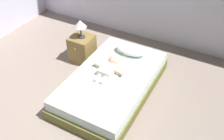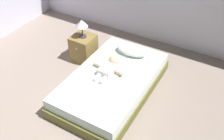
{
  "view_description": "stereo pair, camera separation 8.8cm",
  "coord_description": "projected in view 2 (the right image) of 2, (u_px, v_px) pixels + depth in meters",
  "views": [
    {
      "loc": [
        1.51,
        -1.66,
        3.04
      ],
      "look_at": [
        0.01,
        1.1,
        0.46
      ],
      "focal_mm": 41.15,
      "sensor_mm": 36.0,
      "label": 1
    },
    {
      "loc": [
        1.58,
        -1.62,
        3.04
      ],
      "look_at": [
        0.01,
        1.1,
        0.46
      ],
      "focal_mm": 41.15,
      "sensor_mm": 36.0,
      "label": 2
    }
  ],
  "objects": [
    {
      "name": "pillow",
      "position": [
        132.0,
        50.0,
        4.52
      ],
      "size": [
        0.56,
        0.29,
        0.15
      ],
      "color": "white",
      "rests_on": "bed"
    },
    {
      "name": "bed",
      "position": [
        112.0,
        83.0,
        4.24
      ],
      "size": [
        1.21,
        2.07,
        0.36
      ],
      "color": "brown",
      "rests_on": "ground_plane"
    },
    {
      "name": "nightstand",
      "position": [
        84.0,
        48.0,
        4.91
      ],
      "size": [
        0.41,
        0.44,
        0.5
      ],
      "color": "olive",
      "rests_on": "ground_plane"
    },
    {
      "name": "toothbrush",
      "position": [
        121.0,
        74.0,
        4.13
      ],
      "size": [
        0.04,
        0.12,
        0.02
      ],
      "color": "#B7299C",
      "rests_on": "bed"
    },
    {
      "name": "lamp",
      "position": [
        82.0,
        24.0,
        4.58
      ],
      "size": [
        0.23,
        0.23,
        0.35
      ],
      "color": "#333338",
      "rests_on": "nightstand"
    },
    {
      "name": "baby",
      "position": [
        110.0,
        67.0,
        4.18
      ],
      "size": [
        0.56,
        0.61,
        0.19
      ],
      "color": "white",
      "rests_on": "bed"
    },
    {
      "name": "ground_plane",
      "position": [
        72.0,
        138.0,
        3.62
      ],
      "size": [
        8.0,
        8.0,
        0.0
      ],
      "primitive_type": "plane",
      "color": "gray"
    }
  ]
}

